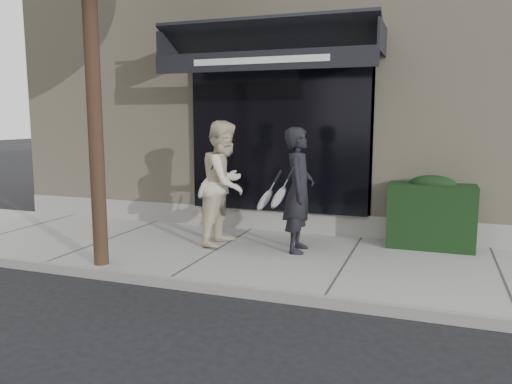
% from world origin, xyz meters
% --- Properties ---
extents(ground, '(80.00, 80.00, 0.00)m').
position_xyz_m(ground, '(0.00, 0.00, 0.00)').
color(ground, black).
rests_on(ground, ground).
extents(sidewalk, '(20.00, 3.00, 0.12)m').
position_xyz_m(sidewalk, '(0.00, 0.00, 0.06)').
color(sidewalk, '#A1A29C').
rests_on(sidewalk, ground).
extents(curb, '(20.00, 0.10, 0.14)m').
position_xyz_m(curb, '(0.00, -1.55, 0.07)').
color(curb, gray).
rests_on(curb, ground).
extents(building_facade, '(14.30, 8.04, 5.64)m').
position_xyz_m(building_facade, '(-0.01, 4.96, 2.74)').
color(building_facade, tan).
rests_on(building_facade, ground).
extents(hedge, '(1.30, 0.70, 1.14)m').
position_xyz_m(hedge, '(1.10, 1.25, 0.66)').
color(hedge, black).
rests_on(hedge, sidewalk).
extents(pedestrian_front, '(0.79, 0.89, 1.88)m').
position_xyz_m(pedestrian_front, '(-0.80, 0.29, 1.06)').
color(pedestrian_front, black).
rests_on(pedestrian_front, sidewalk).
extents(pedestrian_back, '(0.80, 1.00, 1.98)m').
position_xyz_m(pedestrian_back, '(-2.02, 0.32, 1.11)').
color(pedestrian_back, beige).
rests_on(pedestrian_back, sidewalk).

